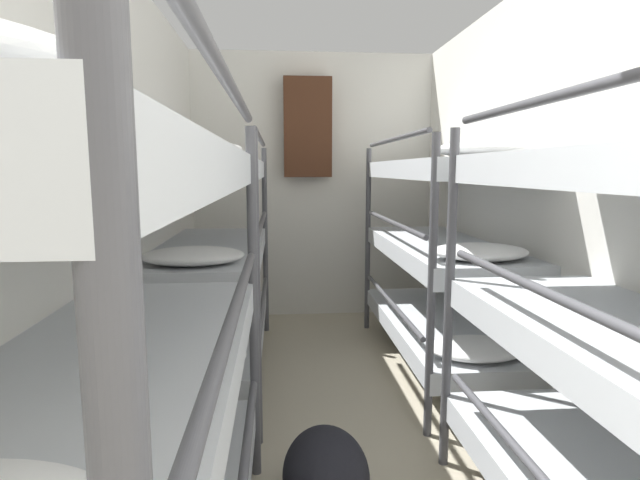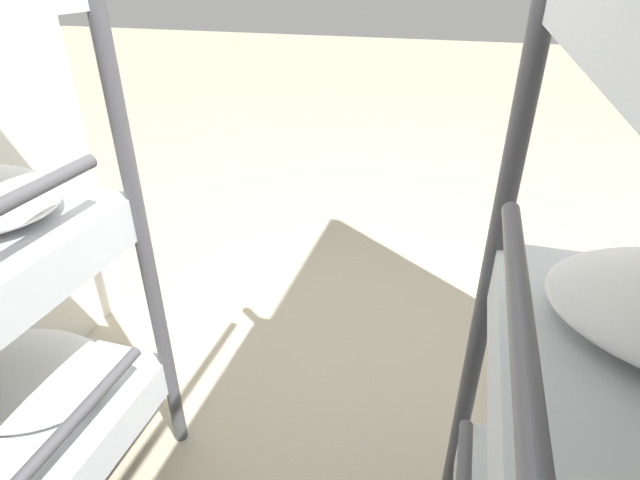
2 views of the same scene
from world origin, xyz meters
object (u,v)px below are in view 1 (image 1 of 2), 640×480
at_px(bunk_stack_right_far, 442,250).
at_px(hanging_coat, 308,128).
at_px(duffel_bag, 326,475).
at_px(bunk_stack_left_far, 211,253).
at_px(bunk_stack_left_near, 96,396).

xyz_separation_m(bunk_stack_right_far, hanging_coat, (-0.84, 1.36, 0.93)).
bearing_deg(bunk_stack_right_far, duffel_bag, -123.29).
bearing_deg(hanging_coat, bunk_stack_left_far, -118.04).
bearing_deg(bunk_stack_left_far, bunk_stack_right_far, 0.00).
relative_size(bunk_stack_left_near, bunk_stack_left_far, 1.00).
distance_m(bunk_stack_left_far, bunk_stack_right_far, 1.57).
relative_size(bunk_stack_left_far, bunk_stack_right_far, 1.00).
relative_size(bunk_stack_left_near, bunk_stack_right_far, 1.00).
bearing_deg(bunk_stack_left_far, bunk_stack_left_near, -90.00).
relative_size(bunk_stack_left_near, duffel_bag, 4.00).
relative_size(duffel_bag, hanging_coat, 0.53).
xyz_separation_m(bunk_stack_left_near, bunk_stack_right_far, (1.57, 2.11, 0.00)).
height_order(bunk_stack_right_far, duffel_bag, bunk_stack_right_far).
bearing_deg(duffel_bag, bunk_stack_left_far, 113.85).
height_order(bunk_stack_left_near, bunk_stack_left_far, same).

